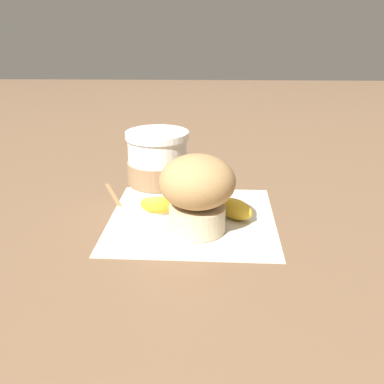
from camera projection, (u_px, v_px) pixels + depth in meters
The scene contains 6 objects.
ground_plane at pixel (192, 219), 0.67m from camera, with size 3.00×3.00×0.00m, color brown.
paper_napkin at pixel (192, 219), 0.67m from camera, with size 0.25×0.25×0.00m, color beige.
coffee_cup at pixel (158, 169), 0.70m from camera, with size 0.10×0.10×0.12m.
muffin at pixel (197, 190), 0.61m from camera, with size 0.10×0.10×0.11m.
banana at pixel (197, 205), 0.68m from camera, with size 0.18×0.07×0.03m.
wooden_stirrer at pixel (113, 194), 0.76m from camera, with size 0.11×0.01×0.00m, color #9E7547.
Camera 1 is at (0.02, -0.61, 0.29)m, focal length 42.00 mm.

